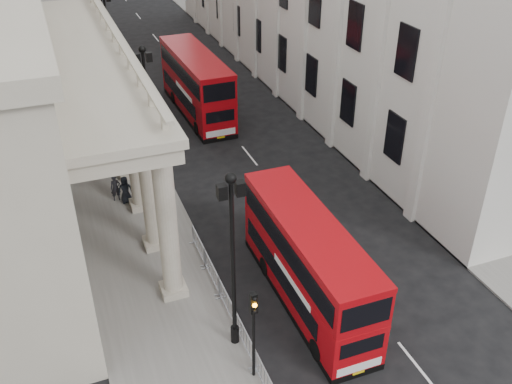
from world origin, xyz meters
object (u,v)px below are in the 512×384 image
object	(u,v)px
lamp_post_north	(108,33)
lamp_post_south	(233,252)
traffic_light	(254,321)
bus_near	(308,260)
pedestrian_c	(125,190)
bus_far	(196,83)
pedestrian_a	(116,188)
lamp_post_mid	(148,102)
pedestrian_b	(103,161)

from	to	relation	value
lamp_post_north	lamp_post_south	bearing A→B (deg)	-90.00
lamp_post_south	traffic_light	world-z (taller)	lamp_post_south
lamp_post_south	lamp_post_north	world-z (taller)	same
bus_near	pedestrian_c	bearing A→B (deg)	119.72
pedestrian_c	bus_far	bearing A→B (deg)	69.41
lamp_post_south	pedestrian_a	size ratio (longest dim) A/B	5.08
lamp_post_mid	bus_near	distance (m)	15.30
bus_near	pedestrian_b	xyz separation A→B (m)	(-7.16, 15.43, -1.30)
pedestrian_a	pedestrian_b	distance (m)	3.62
pedestrian_a	pedestrian_b	xyz separation A→B (m)	(-0.24, 3.61, 0.04)
pedestrian_a	pedestrian_b	size ratio (longest dim) A/B	0.95
pedestrian_b	pedestrian_a	bearing A→B (deg)	64.85
traffic_light	bus_near	size ratio (longest dim) A/B	0.43
lamp_post_mid	bus_far	xyz separation A→B (m)	(5.30, 8.34, -2.40)
lamp_post_south	pedestrian_c	bearing A→B (deg)	100.54
traffic_light	pedestrian_a	distance (m)	15.75
bus_far	pedestrian_a	size ratio (longest dim) A/B	6.85
lamp_post_mid	lamp_post_north	xyz separation A→B (m)	(0.00, 16.00, 0.00)
traffic_light	bus_far	distance (m)	26.87
traffic_light	pedestrian_a	world-z (taller)	traffic_light
lamp_post_mid	traffic_light	xyz separation A→B (m)	(0.10, -18.02, -1.80)
lamp_post_south	traffic_light	xyz separation A→B (m)	(0.10, -2.02, -1.80)
bus_near	bus_far	bearing A→B (deg)	87.07
lamp_post_north	pedestrian_c	xyz separation A→B (m)	(-2.39, -19.17, -3.94)
lamp_post_south	bus_far	xyz separation A→B (m)	(5.30, 24.34, -2.40)
lamp_post_mid	bus_far	world-z (taller)	lamp_post_mid
lamp_post_north	pedestrian_a	distance (m)	19.34
lamp_post_south	pedestrian_a	distance (m)	14.17
traffic_light	bus_near	xyz separation A→B (m)	(3.93, 3.49, -0.83)
lamp_post_north	pedestrian_c	bearing A→B (deg)	-97.10
lamp_post_south	bus_near	distance (m)	5.04
traffic_light	bus_near	bearing A→B (deg)	41.61
pedestrian_b	pedestrian_c	xyz separation A→B (m)	(0.74, -4.07, -0.00)
lamp_post_mid	lamp_post_north	size ratio (longest dim) A/B	1.00
lamp_post_north	bus_near	bearing A→B (deg)	-82.48
pedestrian_a	pedestrian_b	world-z (taller)	pedestrian_b
bus_near	pedestrian_c	size ratio (longest dim) A/B	5.91
lamp_post_south	lamp_post_mid	bearing A→B (deg)	90.00
lamp_post_mid	traffic_light	size ratio (longest dim) A/B	1.93
pedestrian_c	lamp_post_south	bearing A→B (deg)	-66.29
traffic_light	pedestrian_a	size ratio (longest dim) A/B	2.63
bus_near	pedestrian_a	distance (m)	13.76
bus_near	bus_far	distance (m)	22.90
pedestrian_c	lamp_post_north	bearing A→B (deg)	96.06
bus_near	pedestrian_b	bearing A→B (deg)	115.15
bus_far	pedestrian_a	xyz separation A→B (m)	(-8.19, -11.04, -1.58)
lamp_post_south	traffic_light	size ratio (longest dim) A/B	1.93
lamp_post_north	pedestrian_c	size ratio (longest dim) A/B	4.86
bus_near	pedestrian_a	bearing A→B (deg)	120.59
lamp_post_mid	pedestrian_b	size ratio (longest dim) A/B	4.85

